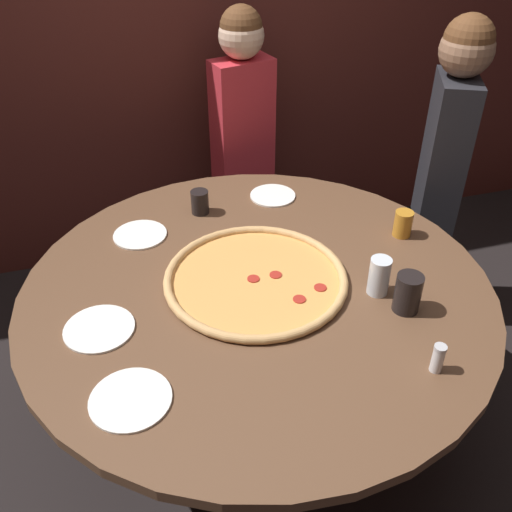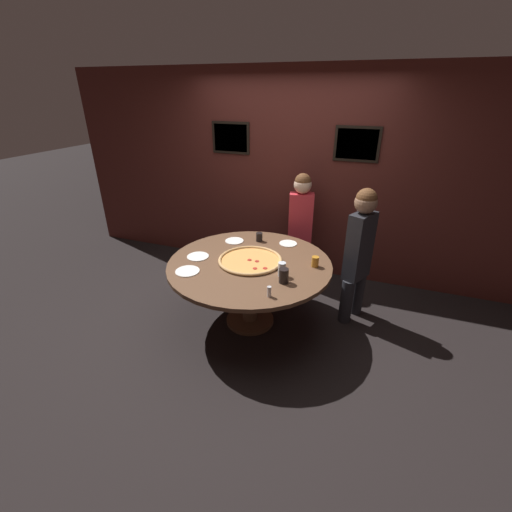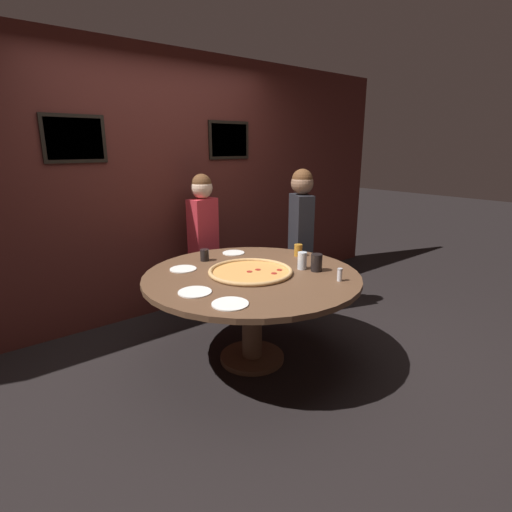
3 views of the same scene
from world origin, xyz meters
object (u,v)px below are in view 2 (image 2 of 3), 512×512
at_px(drink_cup_near_right, 284,276).
at_px(diner_far_left, 359,249).
at_px(diner_side_right, 300,223).
at_px(white_plate_near_front, 187,271).
at_px(drink_cup_by_shaker, 282,269).
at_px(white_plate_far_back, 198,256).
at_px(dining_table, 250,272).
at_px(condiment_shaker, 269,292).
at_px(giant_pizza, 250,260).
at_px(drink_cup_near_left, 259,237).
at_px(white_plate_right_side, 288,243).
at_px(white_plate_left_side, 234,241).
at_px(drink_cup_front_edge, 315,262).

height_order(drink_cup_near_right, diner_far_left, diner_far_left).
bearing_deg(diner_side_right, diner_far_left, 128.27).
height_order(drink_cup_near_right, white_plate_near_front, drink_cup_near_right).
xyz_separation_m(drink_cup_by_shaker, diner_far_left, (0.64, 0.65, 0.03)).
distance_m(white_plate_far_back, diner_far_left, 1.68).
xyz_separation_m(white_plate_near_front, diner_side_right, (0.75, 1.50, 0.07)).
bearing_deg(diner_far_left, white_plate_far_back, -44.84).
xyz_separation_m(dining_table, drink_cup_near_right, (0.44, -0.27, 0.19)).
bearing_deg(condiment_shaker, diner_side_right, 94.67).
bearing_deg(giant_pizza, drink_cup_near_right, -33.25).
distance_m(white_plate_far_back, condiment_shaker, 1.05).
height_order(drink_cup_near_left, white_plate_far_back, drink_cup_near_left).
xyz_separation_m(white_plate_right_side, diner_far_left, (0.78, -0.09, 0.09)).
bearing_deg(drink_cup_near_left, white_plate_right_side, 6.92).
bearing_deg(white_plate_left_side, white_plate_far_back, -111.05).
xyz_separation_m(drink_cup_near_right, white_plate_far_back, (-0.99, 0.19, -0.06)).
xyz_separation_m(dining_table, drink_cup_by_shaker, (0.39, -0.16, 0.19)).
bearing_deg(giant_pizza, white_plate_left_side, 131.04).
xyz_separation_m(drink_cup_near_left, white_plate_right_side, (0.34, 0.04, -0.05)).
height_order(giant_pizza, diner_side_right, diner_side_right).
distance_m(drink_cup_near_right, white_plate_right_side, 0.87).
bearing_deg(white_plate_near_front, diner_far_left, 30.25).
relative_size(drink_cup_by_shaker, diner_side_right, 0.10).
bearing_deg(dining_table, condiment_shaker, -54.11).
height_order(drink_cup_front_edge, drink_cup_near_left, drink_cup_front_edge).
relative_size(white_plate_near_front, diner_far_left, 0.16).
relative_size(drink_cup_by_shaker, white_plate_near_front, 0.59).
relative_size(dining_table, drink_cup_by_shaker, 12.02).
bearing_deg(dining_table, diner_side_right, 77.02).
relative_size(drink_cup_near_left, white_plate_left_side, 0.48).
height_order(white_plate_left_side, diner_side_right, diner_side_right).
relative_size(diner_side_right, diner_far_left, 0.97).
relative_size(drink_cup_front_edge, white_plate_near_front, 0.45).
bearing_deg(diner_far_left, drink_cup_near_left, -66.99).
bearing_deg(white_plate_right_side, dining_table, -113.04).
bearing_deg(condiment_shaker, drink_cup_front_edge, 69.53).
bearing_deg(white_plate_near_front, giant_pizza, 39.99).
distance_m(drink_cup_near_right, drink_cup_near_left, 0.96).
height_order(drink_cup_by_shaker, diner_far_left, diner_far_left).
height_order(white_plate_near_front, condiment_shaker, condiment_shaker).
relative_size(giant_pizza, drink_cup_near_left, 6.51).
distance_m(giant_pizza, white_plate_near_front, 0.64).
height_order(white_plate_near_front, diner_far_left, diner_far_left).
distance_m(drink_cup_near_right, diner_far_left, 0.96).
distance_m(white_plate_right_side, condiment_shaker, 1.13).
xyz_separation_m(dining_table, condiment_shaker, (0.39, -0.54, 0.17)).
height_order(white_plate_left_side, condiment_shaker, condiment_shaker).
bearing_deg(giant_pizza, condiment_shaker, -55.18).
bearing_deg(white_plate_left_side, diner_far_left, 2.35).
relative_size(giant_pizza, drink_cup_near_right, 4.77).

